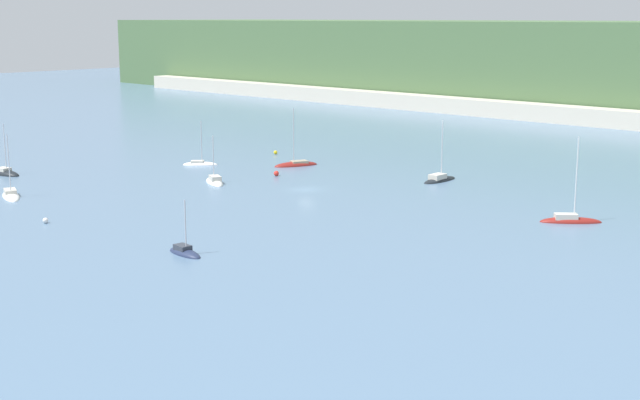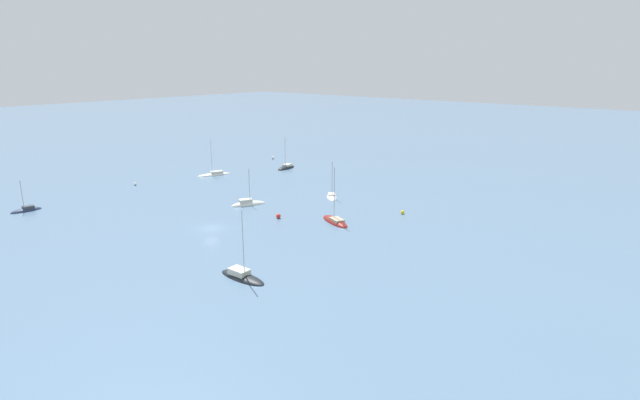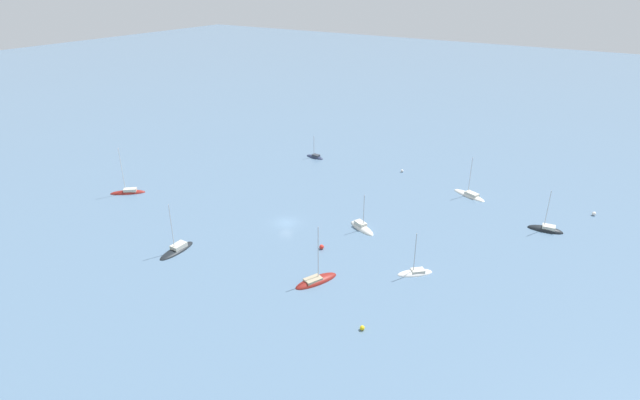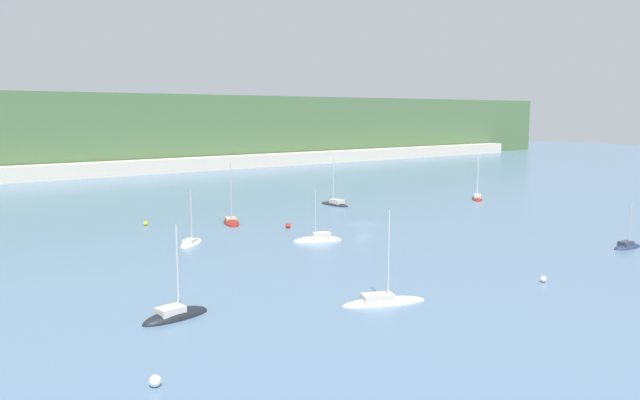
% 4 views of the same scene
% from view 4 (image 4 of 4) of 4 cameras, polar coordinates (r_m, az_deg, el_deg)
% --- Properties ---
extents(ground_plane, '(600.00, 600.00, 0.00)m').
position_cam_4_polar(ground_plane, '(104.07, 3.95, -2.24)').
color(ground_plane, slate).
extents(hillside_ridge, '(420.56, 73.82, 24.39)m').
position_cam_4_polar(hillside_ridge, '(232.14, -20.92, 5.91)').
color(hillside_ridge, '#4C6B42').
rests_on(hillside_ridge, ground_plane).
extents(shore_town_strip, '(357.47, 6.00, 4.27)m').
position_cam_4_polar(shore_town_strip, '(194.50, -17.24, 2.80)').
color(shore_town_strip, beige).
rests_on(shore_town_strip, ground_plane).
extents(sailboat_0, '(8.77, 5.34, 9.75)m').
position_cam_4_polar(sailboat_0, '(61.87, 5.79, -9.26)').
color(sailboat_0, white).
rests_on(sailboat_0, ground_plane).
extents(sailboat_1, '(7.33, 6.71, 11.68)m').
position_cam_4_polar(sailboat_1, '(138.15, 14.17, 0.12)').
color(sailboat_1, maroon).
rests_on(sailboat_1, ground_plane).
extents(sailboat_2, '(5.68, 2.38, 6.77)m').
position_cam_4_polar(sailboat_2, '(95.75, 26.27, -3.89)').
color(sailboat_2, '#232D4C').
rests_on(sailboat_2, ground_plane).
extents(sailboat_3, '(7.32, 5.06, 8.25)m').
position_cam_4_polar(sailboat_3, '(90.43, -0.18, -3.70)').
color(sailboat_3, white).
rests_on(sailboat_3, ground_plane).
extents(sailboat_4, '(5.94, 5.76, 8.43)m').
position_cam_4_polar(sailboat_4, '(90.38, -11.70, -3.90)').
color(sailboat_4, white).
rests_on(sailboat_4, ground_plane).
extents(sailboat_5, '(5.45, 8.34, 10.88)m').
position_cam_4_polar(sailboat_5, '(105.99, -8.11, -2.07)').
color(sailboat_5, maroon).
rests_on(sailboat_5, ground_plane).
extents(sailboat_6, '(6.91, 3.21, 9.35)m').
position_cam_4_polar(sailboat_6, '(58.86, -13.09, -10.36)').
color(sailboat_6, black).
rests_on(sailboat_6, ground_plane).
extents(sailboat_7, '(2.68, 7.91, 10.21)m').
position_cam_4_polar(sailboat_7, '(125.61, 1.39, -0.39)').
color(sailboat_7, black).
rests_on(sailboat_7, ground_plane).
extents(mooring_buoy_0, '(0.87, 0.87, 0.87)m').
position_cam_4_polar(mooring_buoy_0, '(100.62, -2.95, -2.34)').
color(mooring_buoy_0, red).
rests_on(mooring_buoy_0, ground_plane).
extents(mooring_buoy_1, '(0.72, 0.72, 0.72)m').
position_cam_4_polar(mooring_buoy_1, '(106.60, -15.66, -2.08)').
color(mooring_buoy_1, yellow).
rests_on(mooring_buoy_1, ground_plane).
extents(mooring_buoy_2, '(0.71, 0.71, 0.71)m').
position_cam_4_polar(mooring_buoy_2, '(73.03, 19.74, -6.82)').
color(mooring_buoy_2, white).
rests_on(mooring_buoy_2, ground_plane).
extents(mooring_buoy_3, '(0.83, 0.83, 0.83)m').
position_cam_4_polar(mooring_buoy_3, '(45.29, -14.84, -15.70)').
color(mooring_buoy_3, white).
rests_on(mooring_buoy_3, ground_plane).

